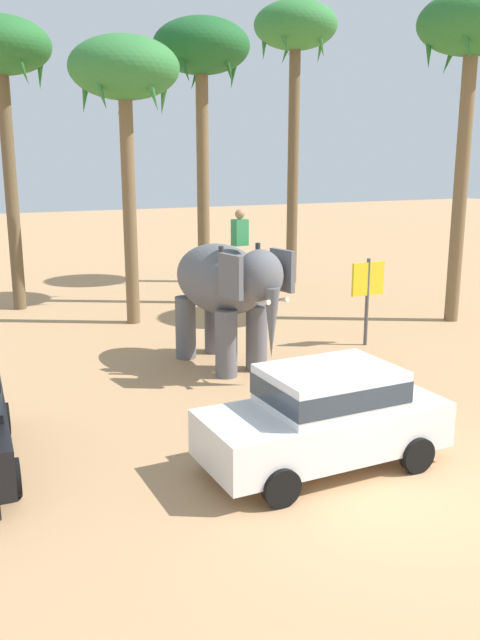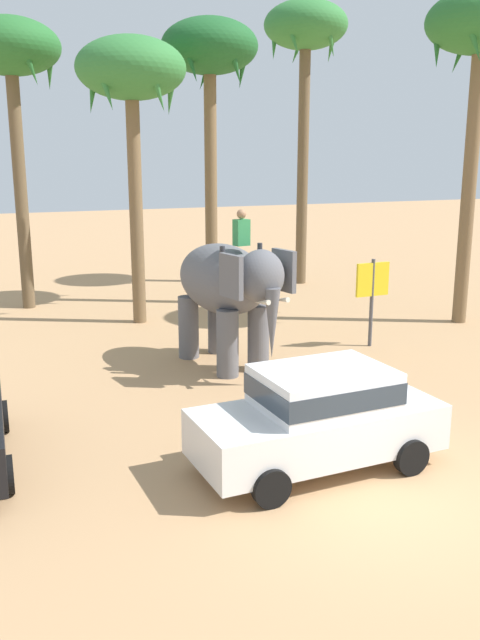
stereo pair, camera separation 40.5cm
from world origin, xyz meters
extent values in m
plane|color=tan|center=(0.00, 0.00, 0.00)|extent=(120.00, 120.00, 0.00)
cube|color=white|center=(-0.46, 1.57, 0.68)|extent=(4.10, 1.70, 0.76)
cube|color=white|center=(-0.36, 1.57, 1.38)|extent=(2.10, 1.56, 0.64)
cube|color=#2D3842|center=(-0.36, 1.57, 1.38)|extent=(2.12, 1.58, 0.35)
cylinder|color=black|center=(-1.73, 0.72, 0.30)|extent=(0.60, 0.18, 0.60)
cylinder|color=black|center=(-1.73, 2.42, 0.30)|extent=(0.60, 0.18, 0.60)
cylinder|color=black|center=(0.81, 0.72, 0.30)|extent=(0.60, 0.18, 0.60)
cylinder|color=black|center=(0.81, 2.42, 0.30)|extent=(0.60, 0.18, 0.60)
cylinder|color=black|center=(-5.21, 2.75, 0.30)|extent=(0.22, 0.61, 0.60)
cylinder|color=black|center=(-5.04, 5.29, 0.30)|extent=(0.22, 0.61, 0.60)
ellipsoid|color=slate|center=(0.40, 7.59, 2.15)|extent=(2.07, 3.32, 1.70)
cylinder|color=slate|center=(0.98, 6.74, 0.80)|extent=(0.52, 0.52, 1.60)
cylinder|color=slate|center=(0.11, 6.60, 0.80)|extent=(0.52, 0.52, 1.60)
cylinder|color=slate|center=(0.68, 8.58, 0.80)|extent=(0.52, 0.52, 1.60)
cylinder|color=slate|center=(-0.19, 8.44, 0.80)|extent=(0.52, 0.52, 1.60)
ellipsoid|color=slate|center=(0.66, 5.98, 2.45)|extent=(1.25, 1.16, 1.20)
cube|color=slate|center=(1.35, 6.19, 2.50)|extent=(0.25, 0.81, 0.96)
cube|color=slate|center=(-0.07, 5.97, 2.50)|extent=(0.25, 0.81, 0.96)
cone|color=slate|center=(0.73, 5.54, 1.45)|extent=(0.41, 0.41, 1.60)
cone|color=beige|center=(0.98, 5.63, 1.95)|extent=(0.21, 0.57, 0.21)
cone|color=beige|center=(0.46, 5.54, 1.95)|extent=(0.21, 0.57, 0.21)
cube|color=#338C4C|center=(0.53, 6.75, 3.35)|extent=(0.37, 0.29, 0.60)
sphere|color=#A87A56|center=(0.53, 6.75, 3.77)|extent=(0.22, 0.22, 0.22)
cylinder|color=#333338|center=(1.04, 6.83, 2.80)|extent=(0.12, 0.12, 0.55)
cylinder|color=#333338|center=(0.02, 6.66, 2.80)|extent=(0.12, 0.12, 0.55)
cylinder|color=brown|center=(7.72, 16.63, 4.88)|extent=(0.44, 0.44, 9.76)
ellipsoid|color=#337A38|center=(7.72, 16.63, 9.96)|extent=(3.20, 3.20, 1.80)
cone|color=#337A38|center=(8.92, 16.63, 9.46)|extent=(0.40, 0.92, 1.64)
cone|color=#337A38|center=(8.09, 17.77, 9.46)|extent=(0.91, 0.57, 1.67)
cone|color=#337A38|center=(6.75, 17.33, 9.46)|extent=(0.73, 0.83, 1.69)
cone|color=#337A38|center=(6.75, 15.92, 9.46)|extent=(0.73, 0.83, 1.69)
cone|color=#337A38|center=(8.09, 15.49, 9.46)|extent=(0.91, 0.57, 1.67)
cylinder|color=brown|center=(-3.16, 16.37, 4.14)|extent=(0.42, 0.42, 8.27)
ellipsoid|color=#286B2D|center=(-3.16, 16.37, 8.47)|extent=(3.20, 3.20, 1.80)
cone|color=#286B2D|center=(-1.96, 16.37, 7.97)|extent=(0.40, 0.92, 1.64)
cone|color=#286B2D|center=(-2.78, 17.51, 7.97)|extent=(0.91, 0.57, 1.67)
cone|color=#286B2D|center=(-2.78, 15.22, 7.97)|extent=(0.91, 0.57, 1.67)
cylinder|color=brown|center=(8.90, 8.59, 4.30)|extent=(0.42, 0.42, 8.60)
ellipsoid|color=#286B2D|center=(8.90, 8.59, 8.80)|extent=(3.20, 3.20, 1.80)
cone|color=#286B2D|center=(9.27, 9.73, 8.30)|extent=(0.91, 0.57, 1.67)
cone|color=#286B2D|center=(7.93, 9.29, 8.30)|extent=(0.73, 0.83, 1.69)
cone|color=#286B2D|center=(7.93, 7.88, 8.30)|extent=(0.73, 0.83, 1.69)
cylinder|color=brown|center=(-0.26, 12.72, 3.67)|extent=(0.41, 0.41, 7.35)
ellipsoid|color=#337A38|center=(-0.26, 12.72, 7.55)|extent=(3.20, 3.20, 1.80)
cone|color=#337A38|center=(0.94, 12.72, 7.05)|extent=(0.40, 0.92, 1.64)
cone|color=#337A38|center=(0.11, 13.86, 7.05)|extent=(0.91, 0.57, 1.67)
cone|color=#337A38|center=(-1.23, 13.42, 7.05)|extent=(0.73, 0.83, 1.69)
cone|color=#337A38|center=(-1.23, 12.01, 7.05)|extent=(0.73, 0.83, 1.69)
cone|color=#337A38|center=(0.11, 11.58, 7.05)|extent=(0.91, 0.57, 1.67)
cylinder|color=brown|center=(2.92, 14.51, 4.20)|extent=(0.42, 0.42, 8.40)
ellipsoid|color=#1E5B28|center=(2.92, 14.51, 8.60)|extent=(3.20, 3.20, 1.80)
cone|color=#1E5B28|center=(4.12, 14.51, 8.10)|extent=(0.40, 0.92, 1.64)
cone|color=#1E5B28|center=(3.29, 15.66, 8.10)|extent=(0.91, 0.57, 1.67)
cone|color=#1E5B28|center=(1.95, 15.22, 8.10)|extent=(0.73, 0.83, 1.69)
cone|color=#1E5B28|center=(1.95, 13.81, 8.10)|extent=(0.73, 0.83, 1.69)
cone|color=#1E5B28|center=(3.29, 13.37, 8.10)|extent=(0.91, 0.57, 1.67)
cylinder|color=#4C4C51|center=(4.70, 7.41, 1.20)|extent=(0.10, 0.10, 2.40)
cube|color=yellow|center=(4.70, 7.41, 1.85)|extent=(1.00, 0.08, 0.90)
camera|label=1|loc=(-6.21, -7.08, 4.99)|focal=37.61mm
camera|label=2|loc=(-5.85, -7.25, 4.99)|focal=37.61mm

